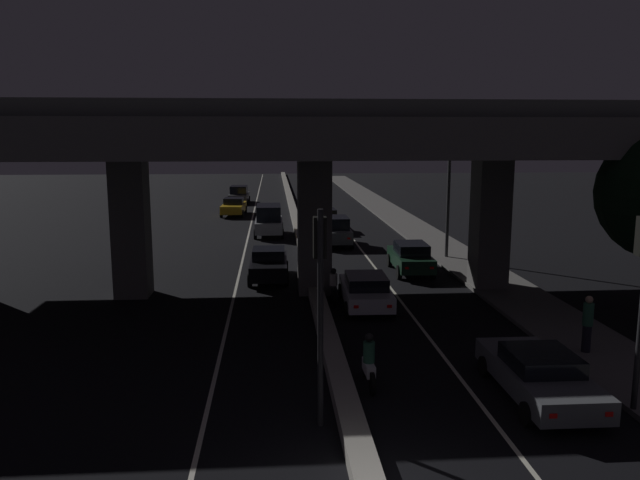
% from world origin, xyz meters
% --- Properties ---
extents(lane_line_left_inner, '(0.12, 126.00, 0.00)m').
position_xyz_m(lane_line_left_inner, '(-3.48, 35.00, 0.00)').
color(lane_line_left_inner, beige).
rests_on(lane_line_left_inner, ground_plane).
extents(lane_line_right_inner, '(0.12, 126.00, 0.00)m').
position_xyz_m(lane_line_right_inner, '(3.48, 35.00, 0.00)').
color(lane_line_right_inner, beige).
rests_on(lane_line_right_inner, ground_plane).
extents(median_divider, '(0.61, 126.00, 0.39)m').
position_xyz_m(median_divider, '(0.00, 35.00, 0.20)').
color(median_divider, gray).
rests_on(median_divider, ground_plane).
extents(sidewalk_right, '(2.98, 126.00, 0.15)m').
position_xyz_m(sidewalk_right, '(8.44, 28.00, 0.08)').
color(sidewalk_right, '#5B5956').
rests_on(sidewalk_right, ground_plane).
extents(elevated_overpass, '(36.20, 12.23, 8.30)m').
position_xyz_m(elevated_overpass, '(-0.27, 16.51, 6.44)').
color(elevated_overpass, '#5B5956').
rests_on(elevated_overpass, ground_plane).
extents(traffic_light_left_of_median, '(0.30, 0.49, 5.18)m').
position_xyz_m(traffic_light_left_of_median, '(-0.71, 3.92, 3.53)').
color(traffic_light_left_of_median, black).
rests_on(traffic_light_left_of_median, ground_plane).
extents(street_lamp, '(2.46, 0.32, 7.68)m').
position_xyz_m(street_lamp, '(7.42, 23.22, 4.58)').
color(street_lamp, '#2D2D30').
rests_on(street_lamp, ground_plane).
extents(car_grey_lead, '(2.03, 4.70, 1.30)m').
position_xyz_m(car_grey_lead, '(5.10, 4.93, 0.67)').
color(car_grey_lead, '#515459').
rests_on(car_grey_lead, ground_plane).
extents(car_white_second, '(1.99, 4.34, 1.37)m').
position_xyz_m(car_white_second, '(1.87, 13.86, 0.72)').
color(car_white_second, silver).
rests_on(car_white_second, ground_plane).
extents(car_dark_green_third, '(1.93, 4.44, 1.53)m').
position_xyz_m(car_dark_green_third, '(5.05, 20.00, 0.80)').
color(car_dark_green_third, black).
rests_on(car_dark_green_third, ground_plane).
extents(car_grey_fourth, '(2.04, 3.94, 1.80)m').
position_xyz_m(car_grey_fourth, '(2.03, 28.03, 0.93)').
color(car_grey_fourth, '#515459').
rests_on(car_grey_fourth, ground_plane).
extents(car_taxi_yellow_fifth, '(2.13, 4.86, 1.55)m').
position_xyz_m(car_taxi_yellow_fifth, '(1.89, 34.32, 0.80)').
color(car_taxi_yellow_fifth, gold).
rests_on(car_taxi_yellow_fifth, ground_plane).
extents(car_black_lead_oncoming, '(1.92, 4.31, 1.48)m').
position_xyz_m(car_black_lead_oncoming, '(-2.01, 19.07, 0.75)').
color(car_black_lead_oncoming, black).
rests_on(car_black_lead_oncoming, ground_plane).
extents(car_silver_second_oncoming, '(1.98, 4.32, 2.11)m').
position_xyz_m(car_silver_second_oncoming, '(-2.07, 32.09, 1.10)').
color(car_silver_second_oncoming, gray).
rests_on(car_silver_second_oncoming, ground_plane).
extents(car_taxi_yellow_third_oncoming, '(2.12, 4.79, 1.48)m').
position_xyz_m(car_taxi_yellow_third_oncoming, '(-5.12, 43.26, 0.75)').
color(car_taxi_yellow_third_oncoming, gold).
rests_on(car_taxi_yellow_third_oncoming, ground_plane).
extents(car_grey_fourth_oncoming, '(2.10, 4.18, 1.74)m').
position_xyz_m(car_grey_fourth_oncoming, '(-5.17, 52.89, 0.88)').
color(car_grey_fourth_oncoming, '#515459').
rests_on(car_grey_fourth_oncoming, ground_plane).
extents(motorcycle_white_filtering_near, '(0.32, 1.80, 1.50)m').
position_xyz_m(motorcycle_white_filtering_near, '(0.80, 6.04, 0.64)').
color(motorcycle_white_filtering_near, black).
rests_on(motorcycle_white_filtering_near, ground_plane).
extents(motorcycle_black_filtering_mid, '(0.33, 1.92, 1.39)m').
position_xyz_m(motorcycle_black_filtering_mid, '(0.69, 14.94, 0.59)').
color(motorcycle_black_filtering_mid, black).
rests_on(motorcycle_black_filtering_mid, ground_plane).
extents(pedestrian_on_sidewalk, '(0.32, 0.32, 1.79)m').
position_xyz_m(pedestrian_on_sidewalk, '(7.90, 7.86, 1.06)').
color(pedestrian_on_sidewalk, black).
rests_on(pedestrian_on_sidewalk, sidewalk_right).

